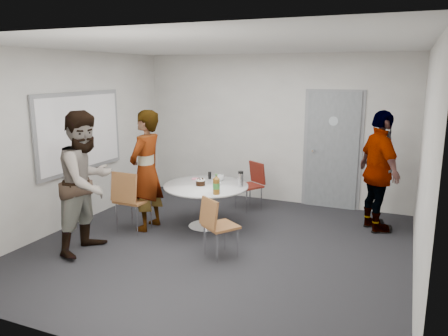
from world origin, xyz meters
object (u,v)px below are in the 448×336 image
at_px(table, 207,191).
at_px(whiteboard, 80,132).
at_px(chair_near_right, 216,222).
at_px(door, 332,151).
at_px(chair_near_left, 129,195).
at_px(person_main, 146,171).
at_px(person_left, 87,182).
at_px(person_right, 379,172).
at_px(chair_far, 252,181).

bearing_deg(table, whiteboard, -167.47).
bearing_deg(chair_near_right, door, 105.06).
height_order(table, chair_near_left, table).
xyz_separation_m(person_main, person_left, (-0.25, -1.03, 0.03)).
distance_m(whiteboard, chair_near_right, 2.80).
xyz_separation_m(table, person_right, (2.41, 0.91, 0.33)).
xyz_separation_m(chair_near_right, person_right, (1.83, 1.88, 0.43)).
bearing_deg(chair_near_right, person_right, 80.05).
bearing_deg(chair_near_left, table, 35.94).
bearing_deg(chair_near_left, chair_near_right, -9.75).
distance_m(chair_far, person_left, 2.98).
bearing_deg(person_left, person_right, -56.22).
xyz_separation_m(chair_near_left, chair_near_right, (1.55, -0.31, -0.09)).
relative_size(table, chair_near_right, 1.60).
distance_m(door, chair_near_left, 3.59).
height_order(whiteboard, chair_far, whiteboard).
xyz_separation_m(table, chair_near_right, (0.58, -0.98, -0.10)).
bearing_deg(person_main, table, 115.42).
relative_size(chair_near_left, chair_near_right, 1.17).
height_order(door, chair_near_right, door).
height_order(table, chair_far, table).
distance_m(door, person_main, 3.27).
relative_size(whiteboard, chair_near_right, 2.35).
bearing_deg(chair_near_right, table, 155.01).
xyz_separation_m(chair_near_right, person_main, (-1.41, 0.59, 0.43)).
relative_size(chair_far, person_right, 0.45).
xyz_separation_m(chair_near_left, chair_far, (1.29, 1.84, -0.08)).
xyz_separation_m(table, chair_far, (0.32, 1.17, -0.08)).
distance_m(table, chair_near_right, 1.14).
distance_m(person_main, person_right, 3.50).
relative_size(chair_near_left, person_main, 0.52).
bearing_deg(person_main, whiteboard, -86.86).
relative_size(whiteboard, chair_far, 2.28).
height_order(person_main, person_left, person_left).
bearing_deg(person_left, table, -37.34).
distance_m(door, chair_near_right, 3.03).
xyz_separation_m(table, person_main, (-0.84, -0.39, 0.33)).
bearing_deg(whiteboard, person_left, -46.94).
bearing_deg(chair_far, table, 107.18).
height_order(chair_near_right, person_main, person_main).
xyz_separation_m(door, person_right, (0.85, -0.93, -0.11)).
bearing_deg(chair_far, chair_near_right, 129.26).
relative_size(table, person_left, 0.69).
bearing_deg(table, chair_near_right, -59.30).
relative_size(whiteboard, person_main, 1.04).
bearing_deg(door, chair_far, -151.90).
relative_size(chair_near_left, person_left, 0.50).
height_order(whiteboard, person_left, whiteboard).
height_order(door, chair_far, door).
bearing_deg(whiteboard, door, 32.66).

